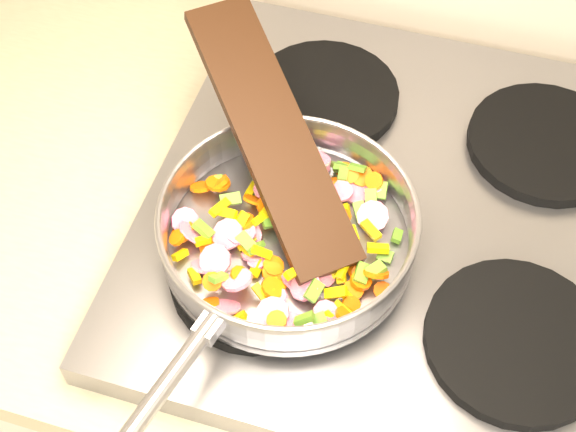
# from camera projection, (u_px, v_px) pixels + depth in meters

# --- Properties ---
(cooktop) EXTENTS (0.60, 0.60, 0.04)m
(cooktop) POSITION_uv_depth(u_px,v_px,m) (407.00, 219.00, 0.95)
(cooktop) COLOR #939399
(cooktop) RESTS_ON counter_top
(grate_fl) EXTENTS (0.19, 0.19, 0.02)m
(grate_fl) POSITION_uv_depth(u_px,v_px,m) (257.00, 274.00, 0.87)
(grate_fl) COLOR black
(grate_fl) RESTS_ON cooktop
(grate_fr) EXTENTS (0.19, 0.19, 0.02)m
(grate_fr) POSITION_uv_depth(u_px,v_px,m) (516.00, 341.00, 0.82)
(grate_fr) COLOR black
(grate_fr) RESTS_ON cooktop
(grate_bl) EXTENTS (0.19, 0.19, 0.02)m
(grate_bl) POSITION_uv_depth(u_px,v_px,m) (325.00, 95.00, 1.03)
(grate_bl) COLOR black
(grate_bl) RESTS_ON cooktop
(grate_br) EXTENTS (0.19, 0.19, 0.02)m
(grate_br) POSITION_uv_depth(u_px,v_px,m) (546.00, 143.00, 0.98)
(grate_br) COLOR black
(grate_br) RESTS_ON cooktop
(saute_pan) EXTENTS (0.32, 0.48, 0.06)m
(saute_pan) POSITION_uv_depth(u_px,v_px,m) (287.00, 228.00, 0.86)
(saute_pan) COLOR #9E9EA5
(saute_pan) RESTS_ON grate_fl
(vegetable_heap) EXTENTS (0.26, 0.25, 0.05)m
(vegetable_heap) POSITION_uv_depth(u_px,v_px,m) (289.00, 235.00, 0.87)
(vegetable_heap) COLOR #F45E07
(vegetable_heap) RESTS_ON saute_pan
(wooden_spatula) EXTENTS (0.27, 0.30, 0.12)m
(wooden_spatula) POSITION_uv_depth(u_px,v_px,m) (272.00, 133.00, 0.87)
(wooden_spatula) COLOR black
(wooden_spatula) RESTS_ON saute_pan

